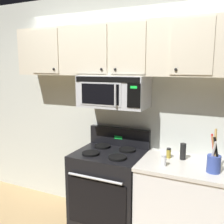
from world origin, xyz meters
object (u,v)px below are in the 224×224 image
Objects in this scene: pepper_mill at (183,151)px; spice_jar at (169,153)px; stove_range at (110,188)px; utensil_crock_blue at (214,161)px; over_range_microwave at (114,91)px; salt_shaker at (164,161)px.

spice_jar is (-0.14, -0.02, -0.03)m from pepper_mill.
pepper_mill is at bearing 8.92° from stove_range.
utensil_crock_blue is 2.35× the size of pepper_mill.
over_range_microwave is 0.89m from spice_jar.
spice_jar is (0.64, 0.10, 0.48)m from stove_range.
pepper_mill is 1.61× the size of spice_jar.
stove_range is 10.56× the size of spice_jar.
stove_range reaches higher than spice_jar.
spice_jar is at bearing 91.15° from salt_shaker.
salt_shaker is 0.63× the size of pepper_mill.
pepper_mill is 0.15m from spice_jar.
stove_range is 0.81m from spice_jar.
over_range_microwave is 7.05× the size of salt_shaker.
stove_range is 2.80× the size of utensil_crock_blue.
pepper_mill is (-0.31, 0.22, -0.02)m from utensil_crock_blue.
utensil_crock_blue is at bearing -24.11° from spice_jar.
over_range_microwave is at bearing 158.33° from salt_shaker.
over_range_microwave is 0.93m from salt_shaker.
stove_range is 1.47× the size of over_range_microwave.
salt_shaker is 0.30m from pepper_mill.
over_range_microwave is 4.46× the size of pepper_mill.
utensil_crock_blue is 3.71× the size of salt_shaker.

